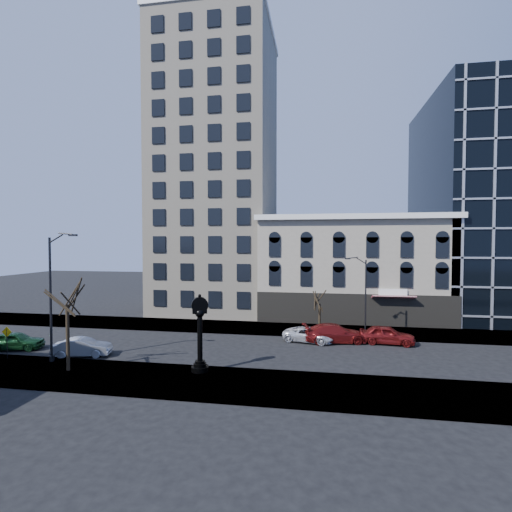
% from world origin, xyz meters
% --- Properties ---
extents(ground, '(160.00, 160.00, 0.00)m').
position_xyz_m(ground, '(0.00, 0.00, 0.00)').
color(ground, black).
rests_on(ground, ground).
extents(sidewalk_far, '(160.00, 6.00, 0.12)m').
position_xyz_m(sidewalk_far, '(0.00, 8.00, 0.06)').
color(sidewalk_far, '#9A998C').
rests_on(sidewalk_far, ground).
extents(sidewalk_near, '(160.00, 6.00, 0.12)m').
position_xyz_m(sidewalk_near, '(0.00, -8.00, 0.06)').
color(sidewalk_near, '#9A998C').
rests_on(sidewalk_near, ground).
extents(cream_tower, '(15.90, 15.40, 42.50)m').
position_xyz_m(cream_tower, '(-6.11, 18.88, 19.32)').
color(cream_tower, beige).
rests_on(cream_tower, ground).
extents(victorian_row, '(22.60, 11.19, 12.50)m').
position_xyz_m(victorian_row, '(12.00, 15.89, 6.00)').
color(victorian_row, gray).
rests_on(victorian_row, ground).
extents(glass_office, '(20.00, 20.15, 28.00)m').
position_xyz_m(glass_office, '(32.00, 20.91, 14.00)').
color(glass_office, black).
rests_on(glass_office, ground).
extents(street_clock, '(1.25, 1.25, 5.52)m').
position_xyz_m(street_clock, '(-0.34, -6.22, 2.62)').
color(street_clock, black).
rests_on(street_clock, sidewalk_near).
extents(street_lamp_near, '(2.62, 0.49, 10.12)m').
position_xyz_m(street_lamp_near, '(-11.60, -5.95, 7.76)').
color(street_lamp_near, black).
rests_on(street_lamp_near, sidewalk_near).
extents(street_lamp_far, '(1.97, 0.89, 7.93)m').
position_xyz_m(street_lamp_far, '(11.99, 5.80, 6.11)').
color(street_lamp_far, black).
rests_on(street_lamp_far, sidewalk_far).
extents(bare_tree_near, '(4.45, 4.45, 7.64)m').
position_xyz_m(bare_tree_near, '(-9.73, -7.62, 5.89)').
color(bare_tree_near, '#2F2517').
rests_on(bare_tree_near, sidewalk_near).
extents(bare_tree_far, '(2.81, 2.81, 4.82)m').
position_xyz_m(bare_tree_far, '(8.11, 6.43, 3.75)').
color(bare_tree_far, '#2F2517').
rests_on(bare_tree_far, sidewalk_far).
extents(warning_sign, '(0.83, 0.08, 2.54)m').
position_xyz_m(warning_sign, '(-16.26, -6.00, 1.87)').
color(warning_sign, black).
rests_on(warning_sign, sidewalk_near).
extents(car_near_a, '(4.90, 3.03, 1.56)m').
position_xyz_m(car_near_a, '(-17.94, -3.38, 0.78)').
color(car_near_a, '#143F1E').
rests_on(car_near_a, ground).
extents(car_near_b, '(4.75, 2.75, 1.48)m').
position_xyz_m(car_near_b, '(-11.06, -4.10, 0.74)').
color(car_near_b, '#A5A8AD').
rests_on(car_near_b, ground).
extents(car_far_a, '(5.16, 3.16, 1.34)m').
position_xyz_m(car_far_a, '(7.13, 3.42, 0.67)').
color(car_far_a, silver).
rests_on(car_far_a, ground).
extents(car_far_b, '(6.22, 3.50, 1.70)m').
position_xyz_m(car_far_b, '(9.51, 3.65, 0.85)').
color(car_far_b, maroon).
rests_on(car_far_b, ground).
extents(car_far_c, '(5.08, 2.47, 1.67)m').
position_xyz_m(car_far_c, '(14.20, 3.88, 0.83)').
color(car_far_c, maroon).
rests_on(car_far_c, ground).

